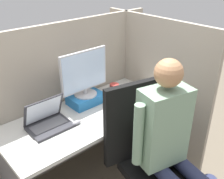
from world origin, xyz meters
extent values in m
cube|color=gray|center=(0.00, 0.67, 0.71)|extent=(1.99, 0.04, 1.43)
cube|color=#F4EA66|center=(0.26, 0.65, 0.95)|extent=(0.06, 0.01, 0.06)
cube|color=gray|center=(0.77, 0.26, 0.71)|extent=(0.04, 1.28, 1.43)
cube|color=#B7B7B2|center=(0.00, 0.32, 0.69)|extent=(1.49, 0.65, 0.03)
cube|color=#4C4C51|center=(0.71, 0.32, 0.34)|extent=(0.03, 0.55, 0.68)
cube|color=#236BAD|center=(0.10, 0.49, 0.75)|extent=(0.30, 0.21, 0.09)
cylinder|color=#B2B2B7|center=(0.10, 0.49, 0.80)|extent=(0.20, 0.20, 0.01)
cylinder|color=#B2B2B7|center=(0.10, 0.49, 0.83)|extent=(0.04, 0.04, 0.05)
cube|color=#B2B2B7|center=(0.10, 0.49, 1.03)|extent=(0.47, 0.02, 0.36)
cube|color=silver|center=(0.10, 0.48, 1.03)|extent=(0.44, 0.00, 0.33)
cube|color=#2D2D33|center=(-0.35, 0.36, 0.72)|extent=(0.32, 0.24, 0.02)
cube|color=#5B5B60|center=(-0.35, 0.38, 0.73)|extent=(0.28, 0.13, 0.00)
cube|color=#2D2D33|center=(-0.35, 0.43, 0.84)|extent=(0.32, 0.10, 0.22)
cube|color=silver|center=(-0.35, 0.43, 0.84)|extent=(0.28, 0.08, 0.19)
ellipsoid|color=gray|center=(-0.16, 0.26, 0.73)|extent=(0.07, 0.04, 0.03)
cube|color=#2D2D33|center=(0.68, 0.38, 0.73)|extent=(0.04, 0.13, 0.04)
cone|color=orange|center=(0.19, 0.11, 0.73)|extent=(0.05, 0.13, 0.05)
cylinder|color=green|center=(0.19, 0.19, 0.73)|extent=(0.03, 0.02, 0.03)
cube|color=black|center=(0.15, -0.34, 0.41)|extent=(0.55, 0.55, 0.07)
cube|color=black|center=(0.10, -0.08, 0.78)|extent=(0.44, 0.15, 0.66)
cylinder|color=#282D4C|center=(0.10, -0.45, 0.50)|extent=(0.19, 0.37, 0.11)
cylinder|color=#282D4C|center=(0.27, -0.49, 0.50)|extent=(0.19, 0.37, 0.11)
cube|color=gray|center=(0.15, -0.34, 0.85)|extent=(0.38, 0.27, 0.58)
sphere|color=#9E704C|center=(0.15, -0.34, 1.25)|extent=(0.19, 0.19, 0.19)
cylinder|color=gray|center=(-0.04, -0.29, 0.85)|extent=(0.07, 0.07, 0.46)
cylinder|color=gray|center=(0.35, -0.38, 0.85)|extent=(0.07, 0.07, 0.46)
cylinder|color=#A3332D|center=(0.40, 0.44, 0.76)|extent=(0.09, 0.09, 0.11)
camera|label=1|loc=(-1.11, -1.22, 1.90)|focal=42.00mm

